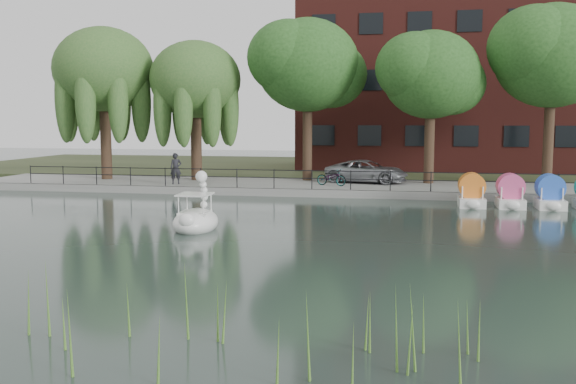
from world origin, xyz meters
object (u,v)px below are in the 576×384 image
(minivan, at_px, (367,170))
(pedestrian, at_px, (176,166))
(bicycle, at_px, (331,176))
(swan_boat, at_px, (196,217))

(minivan, distance_m, pedestrian, 10.71)
(minivan, height_order, bicycle, minivan)
(bicycle, xyz_separation_m, swan_boat, (-3.45, -12.42, -0.44))
(bicycle, distance_m, pedestrian, 8.63)
(pedestrian, distance_m, swan_boat, 12.73)
(minivan, relative_size, pedestrian, 2.68)
(pedestrian, relative_size, swan_boat, 0.76)
(minivan, relative_size, bicycle, 3.08)
(pedestrian, bearing_deg, swan_boat, -90.08)
(minivan, relative_size, swan_boat, 2.04)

